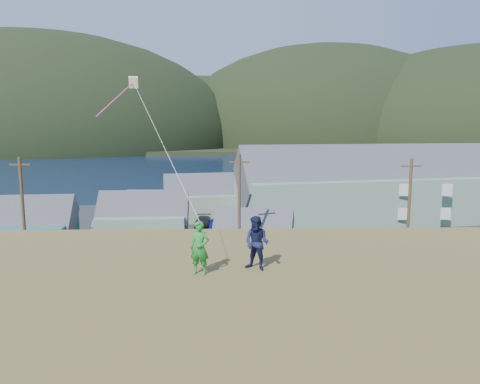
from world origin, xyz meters
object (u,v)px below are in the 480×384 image
at_px(lodge, 373,187).
at_px(kite_flyer_green, 200,248).
at_px(shed_white, 253,237).
at_px(shed_palegreen_near, 143,220).
at_px(shed_palegreen_far, 206,198).
at_px(wharf, 195,198).
at_px(kite_flyer_navy, 257,243).
at_px(shed_teal, 25,229).

relative_size(lodge, kite_flyer_green, 21.12).
xyz_separation_m(lodge, shed_white, (-16.06, -15.53, -2.46)).
distance_m(shed_palegreen_near, shed_palegreen_far, 13.79).
relative_size(wharf, shed_palegreen_near, 2.77).
bearing_deg(kite_flyer_green, shed_palegreen_far, 107.00).
distance_m(shed_palegreen_far, kite_flyer_navy, 43.10).
bearing_deg(wharf, kite_flyer_green, -85.32).
bearing_deg(shed_white, kite_flyer_green, -84.28).
bearing_deg(shed_palegreen_far, kite_flyer_green, -97.91).
bearing_deg(lodge, wharf, 130.55).
relative_size(shed_white, shed_palegreen_far, 0.67).
height_order(wharf, shed_palegreen_far, shed_palegreen_far).
bearing_deg(shed_white, kite_flyer_navy, -80.18).
distance_m(shed_white, kite_flyer_green, 25.51).
xyz_separation_m(shed_teal, kite_flyer_green, (18.04, -26.46, 5.47)).
height_order(shed_white, kite_flyer_green, kite_flyer_green).
xyz_separation_m(shed_white, kite_flyer_green, (-3.09, -24.64, 5.86)).
distance_m(lodge, shed_palegreen_near, 28.78).
distance_m(lodge, kite_flyer_navy, 43.52).
bearing_deg(shed_palegreen_near, kite_flyer_green, -77.96).
relative_size(wharf, kite_flyer_navy, 14.86).
xyz_separation_m(wharf, kite_flyer_navy, (6.61, -58.35, 7.63)).
bearing_deg(shed_white, wharf, 115.90).
xyz_separation_m(lodge, shed_teal, (-37.19, -13.71, -2.07)).
distance_m(shed_teal, shed_palegreen_far, 23.01).
distance_m(shed_teal, kite_flyer_navy, 33.21).
distance_m(shed_teal, kite_flyer_green, 32.48).
relative_size(shed_palegreen_far, kite_flyer_navy, 6.82).
bearing_deg(kite_flyer_navy, wharf, 126.16).
relative_size(wharf, kite_flyer_green, 15.46).
height_order(lodge, shed_teal, lodge).
xyz_separation_m(shed_palegreen_near, shed_palegreen_far, (5.83, 12.50, 0.31)).
distance_m(lodge, shed_white, 22.48).
height_order(wharf, shed_palegreen_near, shed_palegreen_near).
relative_size(shed_palegreen_near, kite_flyer_navy, 5.37).
bearing_deg(kite_flyer_navy, shed_teal, 156.98).
bearing_deg(shed_white, lodge, 56.90).
bearing_deg(kite_flyer_green, kite_flyer_navy, 26.80).
xyz_separation_m(shed_palegreen_far, kite_flyer_navy, (3.85, -42.61, 5.25)).
distance_m(lodge, shed_palegreen_far, 21.47).
bearing_deg(kite_flyer_green, lodge, 78.78).
relative_size(shed_teal, shed_palegreen_near, 0.98).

